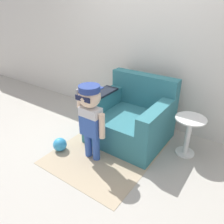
% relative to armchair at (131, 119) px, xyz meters
% --- Properties ---
extents(ground_plane, '(10.00, 10.00, 0.00)m').
position_rel_armchair_xyz_m(ground_plane, '(-0.09, 0.01, -0.31)').
color(ground_plane, '#ADA89E').
extents(wall_back, '(10.00, 0.05, 2.60)m').
position_rel_armchair_xyz_m(wall_back, '(-0.09, 0.61, 0.99)').
color(wall_back, silver).
rests_on(wall_back, ground_plane).
extents(armchair, '(1.02, 0.92, 0.87)m').
position_rel_armchair_xyz_m(armchair, '(0.00, 0.00, 0.00)').
color(armchair, teal).
rests_on(armchair, ground_plane).
extents(person_child, '(0.40, 0.30, 0.97)m').
position_rel_armchair_xyz_m(person_child, '(-0.16, -0.67, 0.34)').
color(person_child, '#3356AD').
rests_on(person_child, ground_plane).
extents(side_table, '(0.38, 0.38, 0.53)m').
position_rel_armchair_xyz_m(side_table, '(0.78, 0.09, 0.01)').
color(side_table, white).
rests_on(side_table, ground_plane).
extents(rug, '(1.21, 1.43, 0.01)m').
position_rel_armchair_xyz_m(rug, '(-0.08, -0.48, -0.31)').
color(rug, tan).
rests_on(rug, ground_plane).
extents(toy_ball, '(0.18, 0.18, 0.18)m').
position_rel_armchair_xyz_m(toy_ball, '(-0.61, -0.81, -0.22)').
color(toy_ball, '#3399D1').
rests_on(toy_ball, ground_plane).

